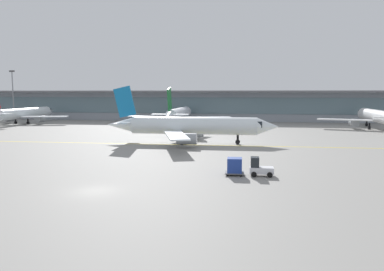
% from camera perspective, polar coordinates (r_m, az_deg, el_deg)
% --- Properties ---
extents(ground_plane, '(400.00, 400.00, 0.00)m').
position_cam_1_polar(ground_plane, '(37.06, -14.28, -8.06)').
color(ground_plane, gray).
extents(taxiway_centreline_stripe, '(109.99, 1.85, 0.01)m').
position_cam_1_polar(taxiway_centreline_stripe, '(66.44, 0.02, -1.41)').
color(taxiway_centreline_stripe, yellow).
rests_on(taxiway_centreline_stripe, ground_plane).
extents(terminal_concourse, '(181.83, 11.00, 9.60)m').
position_cam_1_polar(terminal_concourse, '(123.51, 1.93, 4.57)').
color(terminal_concourse, '#8C939E').
rests_on(terminal_concourse, ground_plane).
extents(gate_airplane_0, '(27.83, 29.99, 9.93)m').
position_cam_1_polar(gate_airplane_0, '(120.82, -23.81, 3.05)').
color(gate_airplane_0, white).
rests_on(gate_airplane_0, ground_plane).
extents(gate_airplane_1, '(29.14, 31.23, 10.37)m').
position_cam_1_polar(gate_airplane_1, '(105.41, -1.96, 3.24)').
color(gate_airplane_1, silver).
rests_on(gate_airplane_1, ground_plane).
extents(gate_airplane_2, '(29.11, 31.20, 10.36)m').
position_cam_1_polar(gate_airplane_2, '(104.91, 25.98, 2.56)').
color(gate_airplane_2, white).
rests_on(gate_airplane_2, ground_plane).
extents(taxiing_regional_jet, '(31.15, 29.04, 10.34)m').
position_cam_1_polar(taxiing_regional_jet, '(68.11, -0.06, 1.41)').
color(taxiing_regional_jet, white).
rests_on(taxiing_regional_jet, ground_plane).
extents(baggage_tug, '(2.62, 1.66, 2.10)m').
position_cam_1_polar(baggage_tug, '(42.65, 10.08, -4.81)').
color(baggage_tug, silver).
rests_on(baggage_tug, ground_plane).
extents(cargo_dolly_lead, '(2.13, 1.64, 1.94)m').
position_cam_1_polar(cargo_dolly_lead, '(42.58, 6.41, -4.55)').
color(cargo_dolly_lead, '#595B60').
rests_on(cargo_dolly_lead, ground_plane).
extents(apron_light_mast_0, '(1.80, 0.36, 16.15)m').
position_cam_1_polar(apron_light_mast_0, '(138.08, -25.24, 5.76)').
color(apron_light_mast_0, gray).
rests_on(apron_light_mast_0, ground_plane).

